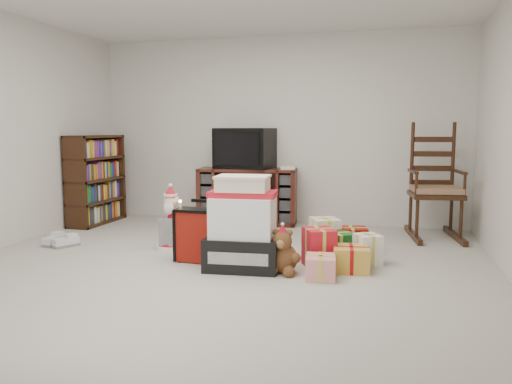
# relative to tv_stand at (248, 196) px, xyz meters

# --- Properties ---
(room) EXTENTS (5.01, 5.01, 2.51)m
(room) POSITION_rel_tv_stand_xyz_m (0.34, -2.24, 0.88)
(room) COLOR #B5AFA5
(room) RESTS_ON ground
(tv_stand) EXTENTS (1.35, 0.62, 0.74)m
(tv_stand) POSITION_rel_tv_stand_xyz_m (0.00, 0.00, 0.00)
(tv_stand) COLOR #461914
(tv_stand) RESTS_ON floor
(bookshelf) EXTENTS (0.32, 0.97, 1.18)m
(bookshelf) POSITION_rel_tv_stand_xyz_m (-1.97, -0.51, 0.20)
(bookshelf) COLOR #331B0E
(bookshelf) RESTS_ON floor
(rocking_chair) EXTENTS (0.68, 0.99, 1.40)m
(rocking_chair) POSITION_rel_tv_stand_xyz_m (2.35, -0.23, 0.10)
(rocking_chair) COLOR #331B0E
(rocking_chair) RESTS_ON floor
(gift_pile) EXTENTS (0.70, 0.54, 0.83)m
(gift_pile) POSITION_rel_tv_stand_xyz_m (0.58, -2.13, -0.01)
(gift_pile) COLOR black
(gift_pile) RESTS_ON floor
(red_suitcase) EXTENTS (0.40, 0.23, 0.60)m
(red_suitcase) POSITION_rel_tv_stand_xyz_m (0.10, -2.02, -0.11)
(red_suitcase) COLOR maroon
(red_suitcase) RESTS_ON floor
(stocking) EXTENTS (0.27, 0.17, 0.53)m
(stocking) POSITION_rel_tv_stand_xyz_m (0.32, -2.09, -0.11)
(stocking) COLOR #0D781E
(stocking) RESTS_ON floor
(teddy_bear) EXTENTS (0.26, 0.23, 0.39)m
(teddy_bear) POSITION_rel_tv_stand_xyz_m (0.96, -2.18, -0.20)
(teddy_bear) COLOR brown
(teddy_bear) RESTS_ON floor
(santa_figurine) EXTENTS (0.30, 0.29, 0.62)m
(santa_figurine) POSITION_rel_tv_stand_xyz_m (0.52, -1.26, -0.14)
(santa_figurine) COLOR #B41322
(santa_figurine) RESTS_ON floor
(mrs_claus_figurine) EXTENTS (0.33, 0.31, 0.68)m
(mrs_claus_figurine) POSITION_rel_tv_stand_xyz_m (-0.37, -1.61, -0.11)
(mrs_claus_figurine) COLOR #B41322
(mrs_claus_figurine) RESTS_ON floor
(sneaker_pair) EXTENTS (0.35, 0.30, 0.10)m
(sneaker_pair) POSITION_rel_tv_stand_xyz_m (-1.59, -1.81, -0.32)
(sneaker_pair) COLOR silver
(sneaker_pair) RESTS_ON floor
(gift_cluster) EXTENTS (0.79, 1.16, 0.27)m
(gift_cluster) POSITION_rel_tv_stand_xyz_m (1.41, -1.71, -0.24)
(gift_cluster) COLOR red
(gift_cluster) RESTS_ON floor
(crt_television) EXTENTS (0.78, 0.60, 0.53)m
(crt_television) POSITION_rel_tv_stand_xyz_m (-0.04, 0.02, 0.64)
(crt_television) COLOR black
(crt_television) RESTS_ON tv_stand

